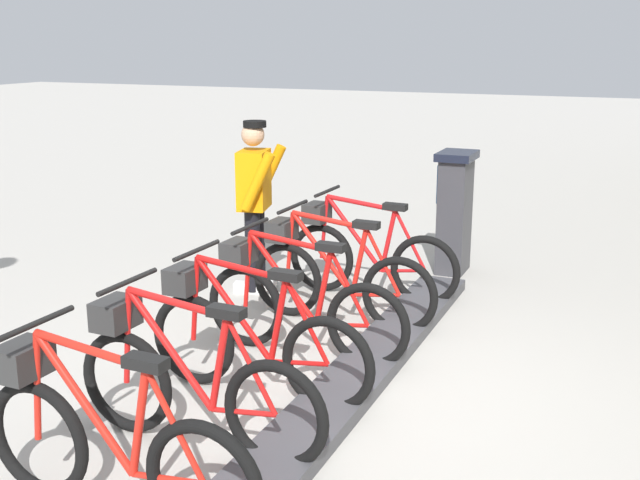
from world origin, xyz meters
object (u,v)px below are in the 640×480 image
object	(u,v)px
bike_docked_1	(334,276)
bike_docked_5	(104,440)
bike_docked_3	(248,337)
bike_docked_4	(187,381)
payment_kiosk	(454,210)
bike_docked_0	(365,254)
worker_near_rack	(255,199)
bike_docked_2	(296,303)

from	to	relation	value
bike_docked_1	bike_docked_5	size ratio (longest dim) A/B	1.00
bike_docked_3	bike_docked_4	world-z (taller)	same
payment_kiosk	bike_docked_0	distance (m)	1.32
bike_docked_1	worker_near_rack	size ratio (longest dim) A/B	1.04
bike_docked_5	bike_docked_3	bearing A→B (deg)	-90.00
worker_near_rack	bike_docked_4	bearing A→B (deg)	109.99
bike_docked_1	bike_docked_2	distance (m)	0.77
bike_docked_4	bike_docked_0	bearing A→B (deg)	-90.00
payment_kiosk	worker_near_rack	xyz separation A→B (m)	(1.62, 1.37, 0.24)
payment_kiosk	bike_docked_5	world-z (taller)	payment_kiosk
bike_docked_5	payment_kiosk	bearing A→B (deg)	-96.48
bike_docked_1	bike_docked_4	distance (m)	2.32
bike_docked_4	bike_docked_5	xyz separation A→B (m)	(0.00, 0.77, 0.00)
bike_docked_4	worker_near_rack	size ratio (longest dim) A/B	1.04
payment_kiosk	bike_docked_2	xyz separation A→B (m)	(0.57, 2.71, -0.24)
bike_docked_0	bike_docked_4	bearing A→B (deg)	90.00
bike_docked_3	bike_docked_5	bearing A→B (deg)	90.00
payment_kiosk	bike_docked_3	world-z (taller)	payment_kiosk
payment_kiosk	bike_docked_3	xyz separation A→B (m)	(0.57, 3.49, -0.24)
payment_kiosk	bike_docked_3	distance (m)	3.54
bike_docked_1	bike_docked_2	bearing A→B (deg)	90.00
bike_docked_1	bike_docked_2	xyz separation A→B (m)	(0.00, 0.77, 0.00)
bike_docked_0	bike_docked_1	size ratio (longest dim) A/B	1.00
bike_docked_0	bike_docked_4	distance (m)	3.10
bike_docked_2	bike_docked_5	bearing A→B (deg)	90.00
bike_docked_0	bike_docked_4	xyz separation A→B (m)	(0.00, 3.10, 0.00)
payment_kiosk	bike_docked_5	bearing A→B (deg)	83.52
payment_kiosk	bike_docked_3	bearing A→B (deg)	80.68
bike_docked_3	worker_near_rack	world-z (taller)	worker_near_rack
payment_kiosk	bike_docked_1	size ratio (longest dim) A/B	0.74
payment_kiosk	bike_docked_0	world-z (taller)	payment_kiosk
bike_docked_0	bike_docked_2	world-z (taller)	same
bike_docked_3	bike_docked_5	size ratio (longest dim) A/B	1.00
bike_docked_1	bike_docked_3	xyz separation A→B (m)	(0.00, 1.55, 0.00)
bike_docked_5	worker_near_rack	distance (m)	3.84
bike_docked_2	bike_docked_4	xyz separation A→B (m)	(0.00, 1.55, 0.00)
bike_docked_2	bike_docked_5	world-z (taller)	same
bike_docked_4	bike_docked_5	world-z (taller)	same
bike_docked_2	worker_near_rack	size ratio (longest dim) A/B	1.04
bike_docked_3	payment_kiosk	bearing A→B (deg)	-99.32
bike_docked_3	bike_docked_4	bearing A→B (deg)	90.00
bike_docked_0	bike_docked_5	size ratio (longest dim) A/B	1.00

